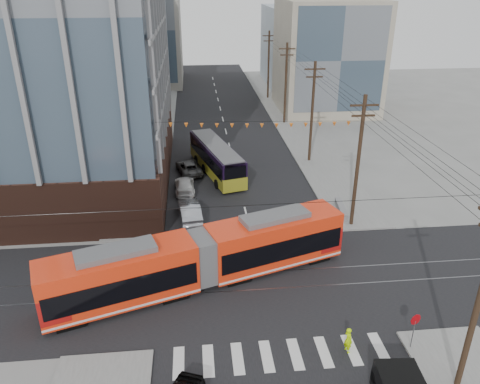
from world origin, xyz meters
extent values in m
plane|color=slate|center=(0.00, 0.00, 0.00)|extent=(160.00, 160.00, 0.00)
cube|color=#8C99A5|center=(-17.00, 52.00, 9.00)|extent=(18.00, 16.00, 18.00)
cube|color=gray|center=(16.00, 48.00, 8.00)|extent=(14.00, 14.00, 16.00)
cube|color=gray|center=(-14.00, 72.00, 10.00)|extent=(16.00, 18.00, 20.00)
cube|color=#8C99A5|center=(18.00, 68.00, 7.00)|extent=(16.00, 16.00, 14.00)
cylinder|color=black|center=(8.50, -6.00, 5.50)|extent=(0.30, 0.30, 11.00)
cylinder|color=black|center=(8.50, 56.00, 5.50)|extent=(0.30, 0.30, 11.00)
imported|color=#979BA3|center=(-4.90, 13.42, 0.79)|extent=(2.22, 4.98, 1.59)
imported|color=silver|center=(-5.36, 19.21, 0.65)|extent=(2.02, 4.56, 1.30)
imported|color=#484848|center=(-4.96, 23.82, 0.66)|extent=(3.14, 5.10, 1.32)
imported|color=#BFF802|center=(3.70, -3.06, 0.80)|extent=(0.53, 0.67, 1.60)
cube|color=gray|center=(8.30, 13.20, 0.36)|extent=(1.22, 3.63, 0.71)
camera|label=1|loc=(-4.23, -22.22, 18.95)|focal=35.00mm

